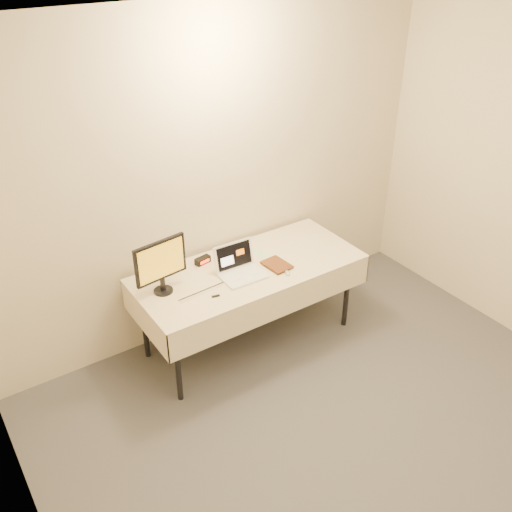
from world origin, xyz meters
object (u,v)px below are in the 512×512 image
table (249,274)px  laptop (239,268)px  book (269,257)px  monitor (161,263)px

table → laptop: 0.17m
table → book: (0.11, -0.12, 0.18)m
table → monitor: monitor is taller
book → laptop: bearing=155.6°
table → book: book is taller
table → monitor: (-0.72, 0.07, 0.31)m
table → book: size_ratio=8.11×
monitor → table: bearing=-13.4°
laptop → monitor: (-0.60, 0.11, 0.20)m
laptop → book: (0.22, -0.08, 0.06)m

